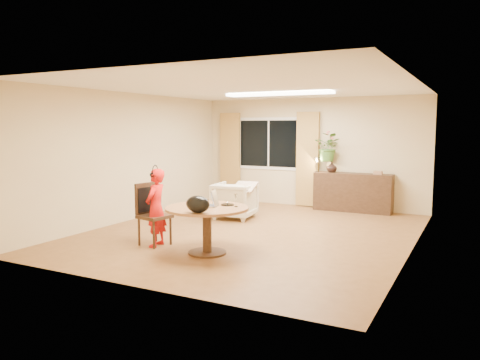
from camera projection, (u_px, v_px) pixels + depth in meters
The scene contains 24 objects.
floor at pixel (252, 233), 8.49m from camera, with size 6.50×6.50×0.00m, color brown.
ceiling at pixel (252, 87), 8.19m from camera, with size 6.50×6.50×0.00m, color white.
wall_back at pixel (311, 153), 11.21m from camera, with size 5.50×5.50×0.00m, color tan.
wall_left at pixel (132, 157), 9.59m from camera, with size 6.50×6.50×0.00m, color tan.
wall_right at pixel (415, 167), 7.09m from camera, with size 6.50×6.50×0.00m, color tan.
window at pixel (269, 144), 11.67m from camera, with size 1.70×0.03×1.30m.
curtain_left at pixel (230, 157), 12.12m from camera, with size 0.55×0.08×2.25m, color olive.
curtain_right at pixel (308, 159), 11.17m from camera, with size 0.55×0.08×2.25m, color olive.
ceiling_panel at pixel (279, 94), 9.26m from camera, with size 2.20×0.35×0.05m, color white.
dining_table at pixel (207, 217), 7.03m from camera, with size 1.25×1.25×0.71m.
dining_chair at pixel (155, 215), 7.54m from camera, with size 0.48×0.44×1.01m, color black, non-canonical shape.
child at pixel (156, 208), 7.47m from camera, with size 0.30×0.46×1.25m, color red.
laptop at pixel (204, 198), 7.09m from camera, with size 0.39×0.26×0.26m, color #B7B7BC, non-canonical shape.
tumbler at pixel (215, 201), 7.22m from camera, with size 0.08×0.08×0.11m, color white, non-canonical shape.
wine_glass at pixel (236, 200), 7.03m from camera, with size 0.07×0.07×0.20m, color white, non-canonical shape.
pot_lid at pixel (227, 204), 7.17m from camera, with size 0.21×0.21×0.03m, color white, non-canonical shape.
handbag at pixel (198, 204), 6.52m from camera, with size 0.37×0.21×0.24m, color black, non-canonical shape.
armchair at pixel (235, 200), 9.80m from camera, with size 0.81×0.83×0.75m, color beige.
throw at pixel (244, 183), 9.58m from camera, with size 0.45×0.55×0.03m, color beige, non-canonical shape.
sideboard at pixel (353, 192), 10.60m from camera, with size 1.74×0.43×0.87m, color black.
vase at pixel (332, 167), 10.77m from camera, with size 0.24×0.24×0.25m, color black.
bouquet at pixel (329, 147), 10.75m from camera, with size 0.59×0.51×0.66m, color #2D6827.
book_stack at pixel (378, 173), 10.30m from camera, with size 0.19×0.15×0.08m, color #916149, non-canonical shape.
desk_lamp at pixel (317, 164), 10.87m from camera, with size 0.15×0.15×0.35m, color black, non-canonical shape.
Camera 1 is at (3.62, -7.50, 1.90)m, focal length 35.00 mm.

